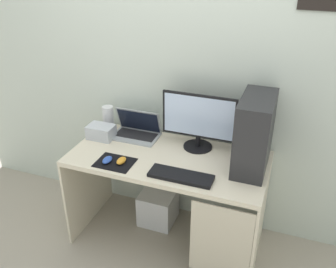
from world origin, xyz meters
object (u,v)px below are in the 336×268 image
object	(u,v)px
laptop	(137,131)
keyboard	(181,176)
subwoofer	(158,207)
pc_tower	(254,133)
mouse_right	(107,160)
monitor	(199,121)
speaker	(108,118)
mouse_left	(121,161)
projector	(101,132)

from	to	relation	value
laptop	keyboard	distance (m)	0.66
laptop	subwoofer	bearing A→B (deg)	-14.46
pc_tower	laptop	size ratio (longest dim) A/B	1.40
pc_tower	mouse_right	world-z (taller)	pc_tower
monitor	speaker	bearing A→B (deg)	176.37
mouse_left	subwoofer	distance (m)	0.74
laptop	keyboard	xyz separation A→B (m)	(0.51, -0.43, -0.03)
pc_tower	laptop	bearing A→B (deg)	171.84
projector	subwoofer	bearing A→B (deg)	10.20
mouse_left	mouse_right	size ratio (longest dim) A/B	1.00
mouse_right	monitor	bearing A→B (deg)	38.33
speaker	mouse_right	world-z (taller)	speaker
mouse_left	subwoofer	xyz separation A→B (m)	(0.12, 0.36, -0.64)
subwoofer	projector	bearing A→B (deg)	-169.80
pc_tower	mouse_left	world-z (taller)	pc_tower
keyboard	monitor	bearing A→B (deg)	91.19
pc_tower	mouse_right	distance (m)	1.01
monitor	keyboard	distance (m)	0.46
projector	mouse_right	size ratio (longest dim) A/B	2.08
laptop	mouse_left	size ratio (longest dim) A/B	3.73
mouse_left	keyboard	bearing A→B (deg)	-2.62
keyboard	speaker	bearing A→B (deg)	149.24
laptop	mouse_left	world-z (taller)	laptop
speaker	mouse_left	xyz separation A→B (m)	(0.33, -0.44, -0.08)
pc_tower	speaker	distance (m)	1.19
pc_tower	speaker	world-z (taller)	pc_tower
pc_tower	mouse_left	xyz separation A→B (m)	(-0.84, -0.27, -0.23)
subwoofer	mouse_right	bearing A→B (deg)	-119.63
keyboard	laptop	bearing A→B (deg)	140.10
monitor	subwoofer	size ratio (longest dim) A/B	1.92
laptop	speaker	xyz separation A→B (m)	(-0.26, 0.03, 0.06)
keyboard	pc_tower	bearing A→B (deg)	36.38
monitor	projector	bearing A→B (deg)	-171.42
projector	keyboard	distance (m)	0.81
subwoofer	laptop	bearing A→B (deg)	165.54
monitor	mouse_right	size ratio (longest dim) A/B	5.60
subwoofer	mouse_left	bearing A→B (deg)	-108.86
speaker	subwoofer	bearing A→B (deg)	-10.27
monitor	projector	size ratio (longest dim) A/B	2.69
pc_tower	speaker	xyz separation A→B (m)	(-1.17, 0.16, -0.15)
speaker	keyboard	xyz separation A→B (m)	(0.77, -0.46, -0.09)
speaker	mouse_right	size ratio (longest dim) A/B	2.03
keyboard	mouse_right	size ratio (longest dim) A/B	4.38
mouse_right	projector	bearing A→B (deg)	125.54
pc_tower	projector	world-z (taller)	pc_tower
laptop	monitor	bearing A→B (deg)	-1.82
monitor	keyboard	bearing A→B (deg)	-88.81
pc_tower	subwoofer	world-z (taller)	pc_tower
subwoofer	monitor	bearing A→B (deg)	6.26
speaker	projector	bearing A→B (deg)	-82.87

